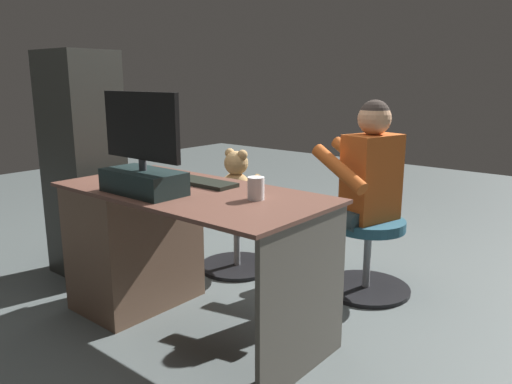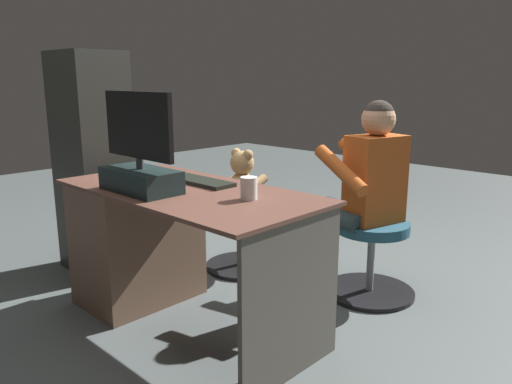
{
  "view_description": "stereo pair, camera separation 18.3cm",
  "coord_description": "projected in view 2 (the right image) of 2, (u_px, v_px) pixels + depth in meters",
  "views": [
    {
      "loc": [
        -1.75,
        2.04,
        1.26
      ],
      "look_at": [
        -0.07,
        0.02,
        0.65
      ],
      "focal_mm": 34.84,
      "sensor_mm": 36.0,
      "label": 1
    },
    {
      "loc": [
        -1.89,
        1.92,
        1.26
      ],
      "look_at": [
        -0.07,
        0.02,
        0.65
      ],
      "focal_mm": 34.84,
      "sensor_mm": 36.0,
      "label": 2
    }
  ],
  "objects": [
    {
      "name": "equipment_rack",
      "position": [
        93.0,
        164.0,
        3.23
      ],
      "size": [
        0.44,
        0.36,
        1.42
      ],
      "primitive_type": "cube",
      "color": "#2E2F2B",
      "rests_on": "ground_plane"
    },
    {
      "name": "keyboard",
      "position": [
        199.0,
        181.0,
        2.59
      ],
      "size": [
        0.42,
        0.14,
        0.02
      ],
      "primitive_type": "cube",
      "color": "black",
      "rests_on": "desk"
    },
    {
      "name": "desk",
      "position": [
        147.0,
        239.0,
        2.77
      ],
      "size": [
        1.4,
        0.68,
        0.72
      ],
      "color": "brown",
      "rests_on": "ground_plane"
    },
    {
      "name": "monitor",
      "position": [
        140.0,
        163.0,
        2.37
      ],
      "size": [
        0.51,
        0.21,
        0.47
      ],
      "color": "#192828",
      "rests_on": "desk"
    },
    {
      "name": "office_chair_teddy",
      "position": [
        242.0,
        231.0,
        3.32
      ],
      "size": [
        0.5,
        0.5,
        0.45
      ],
      "color": "black",
      "rests_on": "ground_plane"
    },
    {
      "name": "person",
      "position": [
        360.0,
        182.0,
        2.86
      ],
      "size": [
        0.57,
        0.56,
        1.14
      ],
      "color": "#C65921",
      "rests_on": "ground_plane"
    },
    {
      "name": "ground_plane",
      "position": [
        250.0,
        298.0,
        2.91
      ],
      "size": [
        10.0,
        10.0,
        0.0
      ],
      "primitive_type": "plane",
      "color": "#57605F"
    },
    {
      "name": "cup",
      "position": [
        249.0,
        188.0,
        2.23
      ],
      "size": [
        0.08,
        0.08,
        0.1
      ],
      "primitive_type": "cylinder",
      "color": "white",
      "rests_on": "desk"
    },
    {
      "name": "tv_remote",
      "position": [
        148.0,
        179.0,
        2.64
      ],
      "size": [
        0.11,
        0.15,
        0.02
      ],
      "primitive_type": "cube",
      "rotation": [
        0.0,
        0.0,
        -0.51
      ],
      "color": "black",
      "rests_on": "desk"
    },
    {
      "name": "computer_mouse",
      "position": [
        163.0,
        172.0,
        2.78
      ],
      "size": [
        0.06,
        0.1,
        0.04
      ],
      "primitive_type": "ellipsoid",
      "color": "#2E2D2C",
      "rests_on": "desk"
    },
    {
      "name": "teddy_bear",
      "position": [
        244.0,
        180.0,
        3.25
      ],
      "size": [
        0.26,
        0.26,
        0.37
      ],
      "color": "tan",
      "rests_on": "office_chair_teddy"
    },
    {
      "name": "visitor_chair",
      "position": [
        371.0,
        253.0,
        2.91
      ],
      "size": [
        0.53,
        0.53,
        0.45
      ],
      "color": "black",
      "rests_on": "ground_plane"
    }
  ]
}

